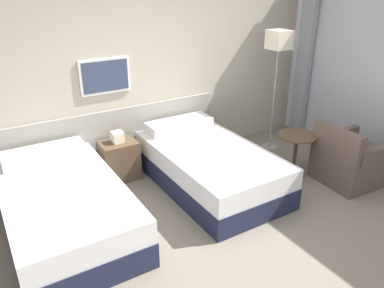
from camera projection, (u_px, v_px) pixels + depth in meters
name	position (u px, v px, depth m)	size (l,w,h in m)	color
ground_plane	(252.00, 238.00, 3.82)	(16.00, 16.00, 0.00)	slate
wall_headboard	(150.00, 71.00, 4.96)	(10.00, 0.10, 2.70)	#B7AD99
bed_near_door	(64.00, 208.00, 3.84)	(1.14, 1.99, 0.64)	#1E233D
bed_near_window	(209.00, 166.00, 4.69)	(1.14, 1.99, 0.64)	#1E233D
nightstand	(119.00, 159.00, 4.85)	(0.46, 0.38, 0.65)	brown
floor_lamp	(279.00, 48.00, 5.22)	(0.28, 0.28, 1.77)	#9E9993
side_table	(296.00, 147.00, 4.89)	(0.50, 0.50, 0.57)	brown
armchair	(352.00, 162.00, 4.80)	(0.88, 0.77, 0.79)	brown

